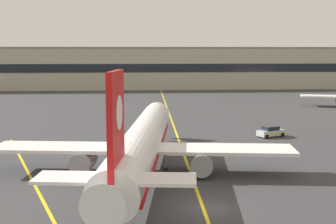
% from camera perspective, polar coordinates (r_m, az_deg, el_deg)
% --- Properties ---
extents(ground_plane, '(400.00, 400.00, 0.00)m').
position_cam_1_polar(ground_plane, '(37.61, 5.52, -12.28)').
color(ground_plane, '#353538').
extents(taxiway_centreline, '(3.93, 179.97, 0.01)m').
position_cam_1_polar(taxiway_centreline, '(66.35, 1.29, -3.35)').
color(taxiway_centreline, yellow).
rests_on(taxiway_centreline, ground).
extents(taxiway_lead_in_stripe, '(21.51, 56.22, 0.01)m').
position_cam_1_polar(taxiway_lead_in_stripe, '(39.85, -15.70, -11.37)').
color(taxiway_lead_in_stripe, yellow).
rests_on(taxiway_lead_in_stripe, ground).
extents(airliner_foreground, '(32.35, 41.49, 11.65)m').
position_cam_1_polar(airliner_foreground, '(46.30, -3.39, -4.05)').
color(airliner_foreground, white).
rests_on(airliner_foreground, ground).
extents(service_car_nearest, '(4.57, 3.40, 1.79)m').
position_cam_1_polar(service_car_nearest, '(68.76, 13.15, -2.51)').
color(service_car_nearest, '#B7B7BC').
rests_on(service_car_nearest, ground).
extents(safety_cone_by_nose_gear, '(0.44, 0.44, 0.55)m').
position_cam_1_polar(safety_cone_by_nose_gear, '(62.69, -2.90, -3.79)').
color(safety_cone_by_nose_gear, orange).
rests_on(safety_cone_by_nose_gear, ground).
extents(terminal_building, '(163.16, 12.40, 14.26)m').
position_cam_1_polar(terminal_building, '(151.66, -2.31, 5.71)').
color(terminal_building, '#B2A893').
rests_on(terminal_building, ground).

